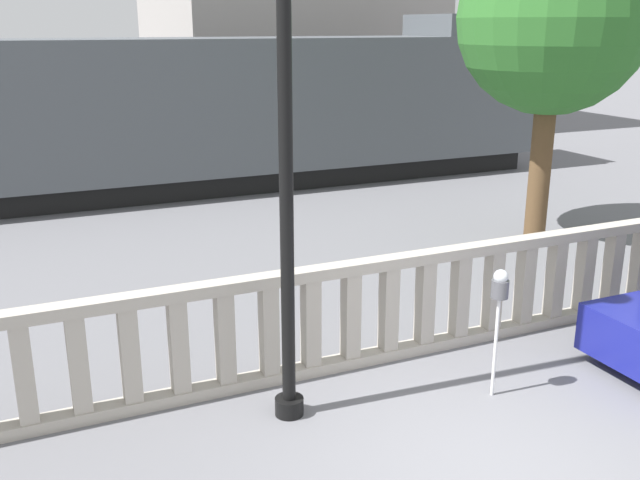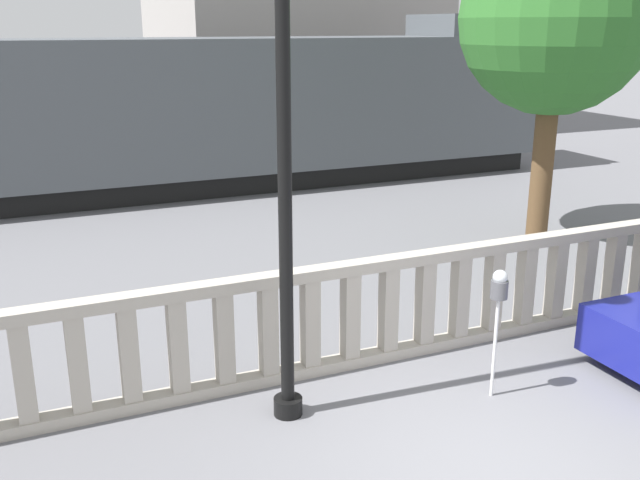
% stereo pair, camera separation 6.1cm
% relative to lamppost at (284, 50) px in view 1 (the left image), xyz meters
% --- Properties ---
extents(ground_plane, '(160.00, 160.00, 0.00)m').
position_rel_lamppost_xyz_m(ground_plane, '(1.41, -1.86, -3.95)').
color(ground_plane, slate).
extents(balustrade, '(17.49, 0.24, 1.39)m').
position_rel_lamppost_xyz_m(balustrade, '(1.41, 0.78, -3.25)').
color(balustrade, '#ADA599').
rests_on(balustrade, ground).
extents(lamppost, '(0.39, 0.39, 6.87)m').
position_rel_lamppost_xyz_m(lamppost, '(0.00, 0.00, 0.00)').
color(lamppost, black).
rests_on(lamppost, ground).
extents(parking_meter, '(0.20, 0.20, 1.56)m').
position_rel_lamppost_xyz_m(parking_meter, '(2.34, -0.57, -2.67)').
color(parking_meter, silver).
rests_on(parking_meter, ground).
extents(tree_left, '(3.61, 3.61, 6.10)m').
position_rel_lamppost_xyz_m(tree_left, '(7.10, 4.36, 0.31)').
color(tree_left, brown).
rests_on(tree_left, ground).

